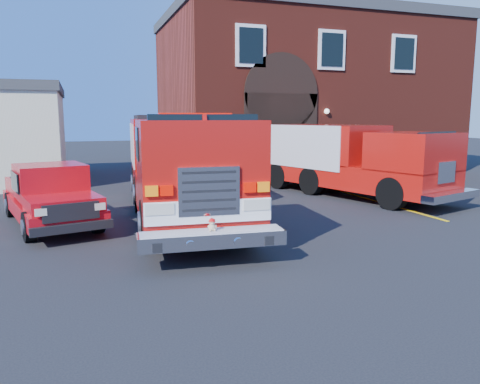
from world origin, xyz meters
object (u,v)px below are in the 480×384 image
object	(u,v)px
fire_station	(302,94)
secondary_truck	(349,157)
fire_engine	(180,164)
pickup_truck	(50,196)

from	to	relation	value
fire_station	secondary_truck	xyz separation A→B (m)	(-2.72, -9.55, -2.82)
fire_station	fire_engine	xyz separation A→B (m)	(-9.53, -11.38, -2.69)
fire_engine	secondary_truck	distance (m)	7.06
fire_station	pickup_truck	distance (m)	17.56
pickup_truck	secondary_truck	distance (m)	10.55
pickup_truck	secondary_truck	world-z (taller)	secondary_truck
fire_engine	fire_station	bearing A→B (deg)	50.05
fire_engine	secondary_truck	size ratio (longest dim) A/B	1.18
pickup_truck	fire_station	bearing A→B (deg)	40.33
fire_engine	pickup_truck	bearing A→B (deg)	176.25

